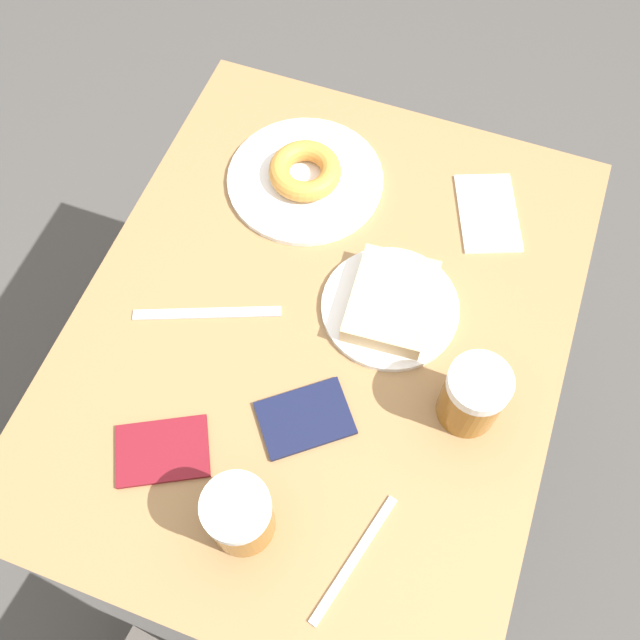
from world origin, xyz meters
TOP-DOWN VIEW (x-y plane):
  - ground_plane at (0.00, 0.00)m, footprint 8.00×8.00m
  - table at (0.00, 0.00)m, footprint 0.72×0.91m
  - plate_with_cake at (-0.09, -0.06)m, footprint 0.21×0.21m
  - plate_with_donut at (0.12, -0.25)m, footprint 0.26×0.26m
  - beer_mug_left at (-0.24, 0.05)m, footprint 0.09×0.09m
  - beer_mug_center at (-0.01, 0.31)m, footprint 0.09×0.09m
  - napkin_folded at (-0.19, -0.28)m, footprint 0.14×0.18m
  - fork at (-0.16, 0.30)m, footprint 0.06×0.19m
  - knife at (0.17, 0.04)m, footprint 0.21×0.10m
  - passport_near_edge at (-0.03, 0.14)m, footprint 0.15×0.15m
  - passport_far_edge at (0.14, 0.25)m, footprint 0.15×0.14m

SIDE VIEW (x-z plane):
  - ground_plane at x=0.00m, z-range 0.00..0.00m
  - table at x=0.00m, z-range 0.30..1.04m
  - knife at x=0.17m, z-range 0.75..0.75m
  - fork at x=-0.16m, z-range 0.75..0.75m
  - napkin_folded at x=-0.19m, z-range 0.75..0.75m
  - passport_near_edge at x=-0.03m, z-range 0.75..0.75m
  - passport_far_edge at x=0.14m, z-range 0.75..0.75m
  - plate_with_donut at x=0.12m, z-range 0.74..0.78m
  - plate_with_cake at x=-0.09m, z-range 0.74..0.78m
  - beer_mug_left at x=-0.24m, z-range 0.75..0.86m
  - beer_mug_center at x=-0.01m, z-range 0.75..0.86m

